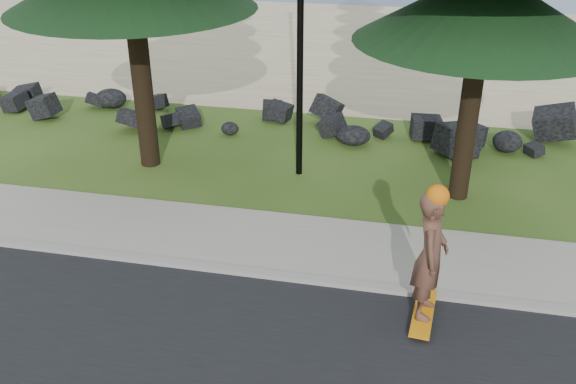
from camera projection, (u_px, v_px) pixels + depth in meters
The scene contains 6 objects.
ground at pixel (266, 248), 11.79m from camera, with size 160.00×160.00×0.00m, color #2D4716.
kerb at pixel (254, 273), 10.98m from camera, with size 160.00×0.20×0.10m, color gray.
sidewalk at pixel (269, 240), 11.94m from camera, with size 160.00×2.00×0.08m, color gray.
beach_sand at pixel (355, 46), 24.36m from camera, with size 160.00×15.00×0.01m, color tan.
seawall_boulders at pixel (316, 134), 16.64m from camera, with size 60.00×2.40×1.10m, color black, non-canonical shape.
skateboarder at pixel (430, 256), 9.44m from camera, with size 0.56×1.26×2.31m.
Camera 1 is at (2.43, -9.68, 6.37)m, focal length 40.00 mm.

